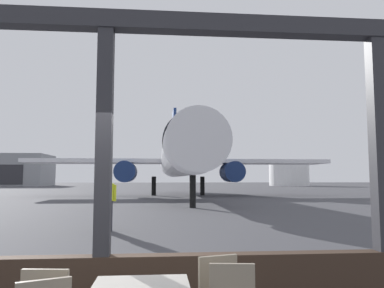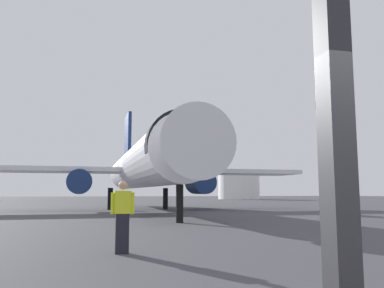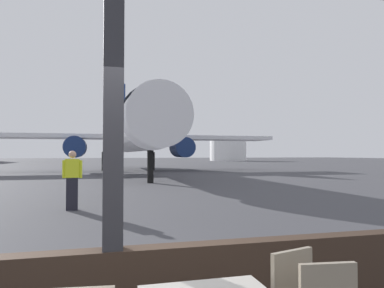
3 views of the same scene
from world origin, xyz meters
name	(u,v)px [view 1 (image 1 of 3)]	position (x,y,z in m)	size (l,w,h in m)	color
ground_plane	(152,193)	(0.00, 40.00, 0.00)	(220.00, 220.00, 0.00)	#424247
window_frame	(103,203)	(0.00, 0.00, 1.35)	(7.68, 0.24, 3.87)	#38281E
airplane	(180,157)	(2.64, 28.88, 3.55)	(28.43, 31.87, 10.30)	silver
ground_crew_worker	(107,202)	(-0.91, 7.31, 0.90)	(0.57, 0.22, 1.74)	black
fuel_storage_tank	(289,174)	(30.32, 78.49, 2.62)	(8.90, 8.90, 5.25)	white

